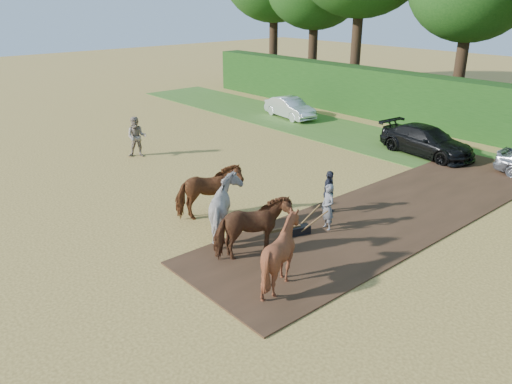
{
  "coord_description": "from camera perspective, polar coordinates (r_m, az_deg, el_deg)",
  "views": [
    {
      "loc": [
        10.63,
        -7.67,
        7.21
      ],
      "look_at": [
        -0.54,
        1.96,
        1.4
      ],
      "focal_mm": 35.0,
      "sensor_mm": 36.0,
      "label": 1
    }
  ],
  "objects": [
    {
      "name": "ground",
      "position": [
        14.96,
        -4.37,
        -7.39
      ],
      "size": [
        120.0,
        120.0,
        0.0
      ],
      "primitive_type": "plane",
      "color": "gold",
      "rests_on": "ground"
    },
    {
      "name": "grass_verge",
      "position": [
        25.18,
        22.14,
        3.28
      ],
      "size": [
        50.0,
        5.0,
        0.03
      ],
      "primitive_type": "cube",
      "color": "#38601E",
      "rests_on": "ground"
    },
    {
      "name": "hedgerow",
      "position": [
        28.81,
        26.83,
        7.78
      ],
      "size": [
        46.0,
        1.6,
        3.0
      ],
      "primitive_type": "cube",
      "color": "#14380F",
      "rests_on": "ground"
    },
    {
      "name": "plough_team",
      "position": [
        15.08,
        -1.55,
        -3.05
      ],
      "size": [
        6.62,
        4.79,
        1.91
      ],
      "color": "brown",
      "rests_on": "ground"
    },
    {
      "name": "spectator_near",
      "position": [
        24.47,
        -13.47,
        6.13
      ],
      "size": [
        1.15,
        1.19,
        1.94
      ],
      "primitive_type": "imported",
      "rotation": [
        0.0,
        0.0,
        0.92
      ],
      "color": "tan",
      "rests_on": "ground"
    },
    {
      "name": "spectator_far",
      "position": [
        17.65,
        8.3,
        -0.05
      ],
      "size": [
        0.73,
        1.01,
        1.59
      ],
      "primitive_type": "imported",
      "rotation": [
        0.0,
        0.0,
        1.99
      ],
      "color": "#23252F",
      "rests_on": "ground"
    },
    {
      "name": "earth_strip",
      "position": [
        18.71,
        16.0,
        -1.96
      ],
      "size": [
        4.5,
        17.0,
        0.05
      ],
      "primitive_type": "cube",
      "color": "#472D1C",
      "rests_on": "ground"
    }
  ]
}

